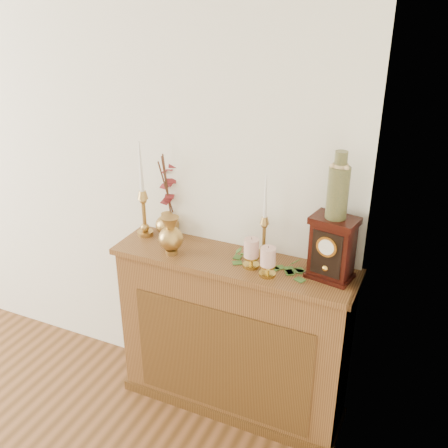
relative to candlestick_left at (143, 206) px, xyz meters
The scene contains 10 objects.
console_shelf 0.86m from the candlestick_left, ahead, with size 1.24×0.34×0.93m.
candlestick_left is the anchor object (origin of this frame).
candlestick_center 0.66m from the candlestick_left, ahead, with size 0.07×0.07×0.43m.
bud_vase 0.28m from the candlestick_left, 28.44° to the right, with size 0.12×0.12×0.20m.
ginger_jar 0.14m from the candlestick_left, 38.68° to the left, with size 0.19×0.21×0.47m.
pillar_candle_left 0.66m from the candlestick_left, ahead, with size 0.08×0.08×0.16m.
pillar_candle_right 0.76m from the candlestick_left, ahead, with size 0.08×0.08×0.15m.
ivy_garland 0.71m from the candlestick_left, ahead, with size 0.38×0.18×0.07m.
mantel_clock 1.02m from the candlestick_left, ahead, with size 0.22×0.18×0.30m.
ceramic_vase 1.05m from the candlestick_left, ahead, with size 0.09×0.09×0.30m.
Camera 1 is at (2.30, 0.02, 2.19)m, focal length 42.00 mm.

